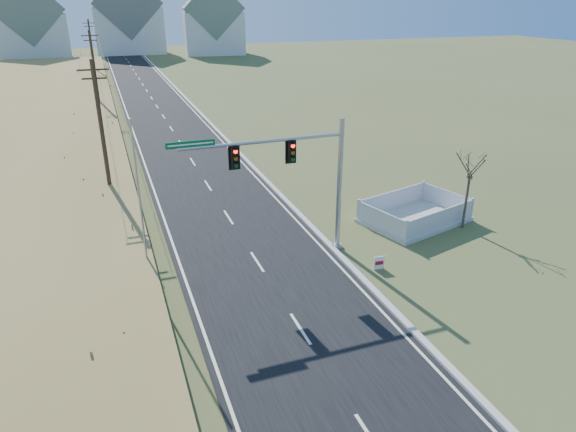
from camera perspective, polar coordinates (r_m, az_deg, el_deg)
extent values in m
plane|color=#4D5228|center=(22.69, -0.48, -9.75)|extent=(260.00, 260.00, 0.00)
cube|color=black|center=(69.35, -14.74, 12.27)|extent=(8.00, 180.00, 0.06)
cube|color=#B2AFA8|center=(69.84, -11.30, 12.70)|extent=(0.30, 180.00, 0.18)
cylinder|color=#422D1E|center=(33.87, -19.92, 8.46)|extent=(0.26, 0.26, 9.00)
cube|color=#422D1E|center=(33.19, -20.86, 14.95)|extent=(1.80, 0.10, 0.10)
cube|color=#422D1E|center=(33.25, -20.73, 14.11)|extent=(1.40, 0.10, 0.10)
cylinder|color=#422D1E|center=(63.44, -20.66, 14.71)|extent=(0.26, 0.26, 9.00)
cube|color=#422D1E|center=(63.07, -21.18, 18.20)|extent=(1.80, 0.10, 0.10)
cube|color=#422D1E|center=(63.11, -21.11, 17.75)|extent=(1.40, 0.10, 0.10)
cylinder|color=#422D1E|center=(93.28, -20.94, 16.98)|extent=(0.26, 0.26, 9.00)
cube|color=#422D1E|center=(93.03, -21.30, 19.35)|extent=(1.80, 0.10, 0.10)
cube|color=#422D1E|center=(93.06, -21.25, 19.05)|extent=(1.40, 0.10, 0.10)
cube|color=silver|center=(126.74, -26.50, 17.42)|extent=(14.66, 10.95, 9.00)
cube|color=slate|center=(126.52, -26.96, 19.82)|extent=(14.93, 11.17, 14.26)
cube|color=silver|center=(130.42, -17.23, 19.05)|extent=(15.00, 10.00, 10.00)
cube|color=slate|center=(130.22, -17.56, 21.63)|extent=(15.27, 10.20, 15.27)
cube|color=silver|center=(125.00, -8.23, 19.42)|extent=(13.87, 10.31, 9.00)
cube|color=slate|center=(124.78, -8.38, 21.90)|extent=(14.12, 10.51, 13.24)
cylinder|color=#9EA0A5|center=(27.52, 5.45, -3.31)|extent=(0.60, 0.60, 0.20)
cylinder|color=#9EA0A5|center=(26.19, 5.73, 3.32)|extent=(0.26, 0.26, 6.97)
cylinder|color=#9EA0A5|center=(23.97, -2.72, 8.26)|extent=(7.96, 0.20, 0.16)
cube|color=black|center=(24.57, 0.43, 7.15)|extent=(0.34, 0.28, 1.05)
cube|color=black|center=(23.77, -5.91, 6.47)|extent=(0.34, 0.28, 1.05)
cube|color=#05582A|center=(23.16, -10.80, 7.85)|extent=(2.19, 0.05, 0.30)
cube|color=#B7B5AD|center=(31.45, 13.82, -0.38)|extent=(6.77, 5.47, 0.22)
cube|color=silver|center=(30.12, 16.58, -0.37)|extent=(5.42, 1.58, 1.12)
cube|color=silver|center=(32.33, 11.47, 1.79)|extent=(5.42, 1.58, 1.12)
cube|color=silver|center=(29.25, 10.30, -0.46)|extent=(1.08, 3.62, 1.12)
cube|color=silver|center=(33.26, 17.14, 1.81)|extent=(1.08, 3.62, 1.12)
cube|color=white|center=(25.57, 10.08, -5.13)|extent=(0.55, 0.09, 0.67)
cube|color=#B00B1C|center=(25.55, 10.11, -5.16)|extent=(0.44, 0.05, 0.20)
cylinder|color=#B7B5AD|center=(25.16, -15.14, -6.86)|extent=(0.35, 0.35, 0.15)
cylinder|color=#9EA0A5|center=(23.55, -16.09, 1.15)|extent=(0.10, 0.10, 7.73)
cylinder|color=#4C3F33|center=(30.86, 19.16, 1.46)|extent=(0.14, 0.14, 3.16)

